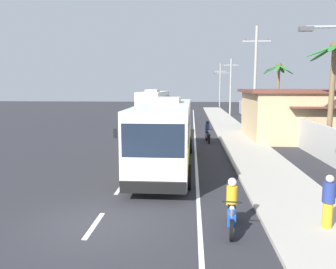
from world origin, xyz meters
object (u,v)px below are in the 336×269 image
(palm_nearest, at_px, (333,76))
(utility_pole_far, at_px, (230,85))
(coach_bus_far_lane, at_px, (154,104))
(motorcycle_trailing, at_px, (232,209))
(pedestrian_near_kerb, at_px, (328,200))
(utility_pole_mid, at_px, (255,78))
(palm_second, at_px, (278,81))
(coach_bus_foreground, at_px, (166,131))
(utility_pole_distant, at_px, (220,84))
(motorcycle_beside_bus, at_px, (208,133))

(palm_nearest, bearing_deg, utility_pole_far, 95.07)
(coach_bus_far_lane, relative_size, motorcycle_trailing, 5.99)
(pedestrian_near_kerb, relative_size, utility_pole_mid, 0.17)
(utility_pole_far, distance_m, palm_second, 17.60)
(coach_bus_foreground, xyz_separation_m, utility_pole_mid, (6.95, 12.88, 3.03))
(pedestrian_near_kerb, bearing_deg, motorcycle_trailing, 142.15)
(pedestrian_near_kerb, height_order, utility_pole_distant, utility_pole_distant)
(utility_pole_mid, bearing_deg, coach_bus_far_lane, 134.32)
(coach_bus_far_lane, bearing_deg, utility_pole_far, 40.80)
(motorcycle_beside_bus, xyz_separation_m, palm_nearest, (6.88, -5.37, 4.19))
(coach_bus_foreground, xyz_separation_m, motorcycle_trailing, (2.59, -8.03, -1.25))
(utility_pole_mid, xyz_separation_m, palm_nearest, (2.54, -10.36, -0.07))
(coach_bus_far_lane, bearing_deg, palm_nearest, -58.55)
(coach_bus_far_lane, relative_size, pedestrian_near_kerb, 7.38)
(coach_bus_far_lane, xyz_separation_m, utility_pole_mid, (10.17, -10.41, 2.93))
(coach_bus_far_lane, distance_m, motorcycle_trailing, 31.88)
(utility_pole_distant, relative_size, palm_nearest, 1.28)
(motorcycle_trailing, distance_m, palm_nearest, 13.29)
(utility_pole_far, bearing_deg, palm_nearest, -84.93)
(utility_pole_mid, relative_size, utility_pole_far, 1.17)
(coach_bus_far_lane, height_order, palm_second, palm_second)
(motorcycle_beside_bus, relative_size, pedestrian_near_kerb, 1.23)
(coach_bus_foreground, bearing_deg, palm_second, 57.20)
(motorcycle_beside_bus, distance_m, palm_nearest, 9.68)
(utility_pole_mid, relative_size, palm_nearest, 1.39)
(utility_pole_far, bearing_deg, utility_pole_mid, -89.77)
(coach_bus_foreground, height_order, utility_pole_far, utility_pole_far)
(coach_bus_foreground, relative_size, motorcycle_trailing, 6.01)
(coach_bus_far_lane, relative_size, utility_pole_mid, 1.25)
(pedestrian_near_kerb, height_order, palm_second, palm_second)
(motorcycle_beside_bus, relative_size, motorcycle_trailing, 1.00)
(motorcycle_trailing, relative_size, palm_second, 0.31)
(palm_nearest, bearing_deg, coach_bus_foreground, -165.14)
(motorcycle_trailing, height_order, palm_second, palm_second)
(utility_pole_distant, relative_size, palm_second, 1.36)
(utility_pole_far, xyz_separation_m, palm_nearest, (2.61, -29.48, 0.49))
(pedestrian_near_kerb, height_order, palm_nearest, palm_nearest)
(motorcycle_beside_bus, bearing_deg, utility_pole_far, 79.96)
(pedestrian_near_kerb, xyz_separation_m, utility_pole_distant, (1.62, 59.11, 3.56))
(coach_bus_far_lane, distance_m, palm_second, 15.57)
(palm_nearest, relative_size, palm_second, 1.06)
(motorcycle_beside_bus, xyz_separation_m, utility_pole_far, (4.27, 24.11, 3.70))
(utility_pole_distant, height_order, palm_second, utility_pole_distant)
(coach_bus_foreground, distance_m, palm_nearest, 10.25)
(utility_pole_mid, height_order, palm_nearest, utility_pole_mid)
(motorcycle_beside_bus, relative_size, utility_pole_distant, 0.23)
(pedestrian_near_kerb, height_order, utility_pole_mid, utility_pole_mid)
(coach_bus_foreground, xyz_separation_m, palm_nearest, (9.49, 2.52, 2.96))
(motorcycle_beside_bus, bearing_deg, coach_bus_foreground, -108.29)
(coach_bus_far_lane, xyz_separation_m, pedestrian_near_kerb, (8.60, -31.28, -1.02))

